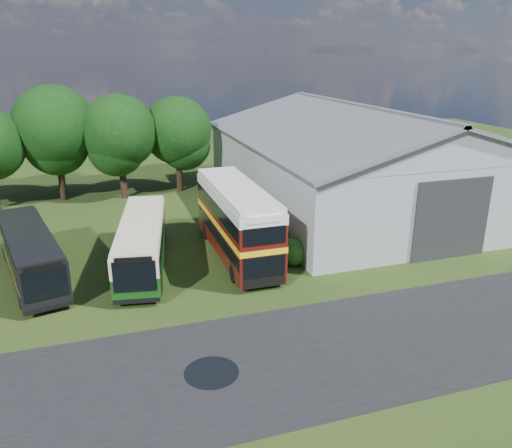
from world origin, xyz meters
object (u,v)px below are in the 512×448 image
object	(u,v)px
bus_green_single	(142,242)
storage_shed	(356,155)
bus_dark_single	(30,253)
bus_maroon_double	(237,222)

from	to	relation	value
bus_green_single	storage_shed	bearing A→B (deg)	32.65
bus_dark_single	bus_maroon_double	bearing A→B (deg)	-15.66
bus_green_single	bus_maroon_double	size ratio (longest dim) A/B	1.02
storage_shed	bus_maroon_double	world-z (taller)	storage_shed
bus_dark_single	bus_green_single	bearing A→B (deg)	-16.56
storage_shed	bus_green_single	distance (m)	19.67
storage_shed	bus_maroon_double	distance (m)	14.62
bus_green_single	bus_maroon_double	world-z (taller)	bus_maroon_double
storage_shed	bus_green_single	xyz separation A→B (m)	(-17.95, -7.62, -2.63)
bus_green_single	bus_dark_single	world-z (taller)	bus_green_single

